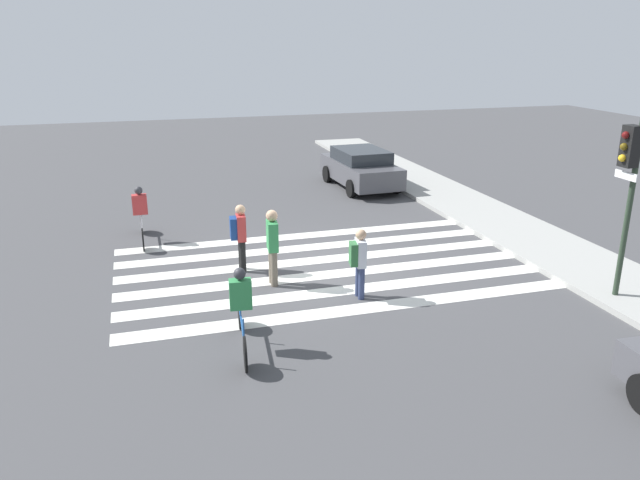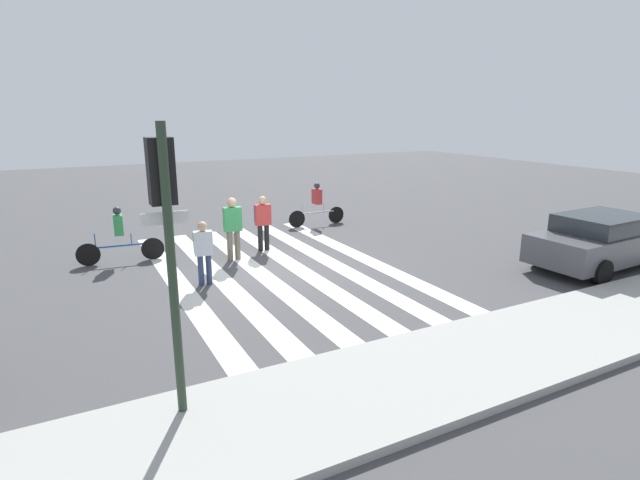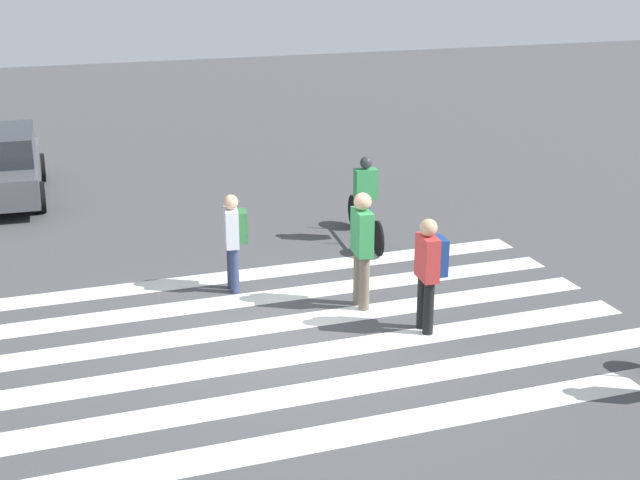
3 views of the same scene
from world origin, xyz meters
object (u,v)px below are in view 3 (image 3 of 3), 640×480
Objects in this scene: pedestrian_adult_yellow_jacket at (429,266)px; pedestrian_child_with_backpack at (362,244)px; pedestrian_adult_blue_shirt at (234,235)px; cyclist_mid_street at (365,196)px.

pedestrian_child_with_backpack is at bearing 31.88° from pedestrian_adult_yellow_jacket.
pedestrian_adult_yellow_jacket reaches higher than pedestrian_adult_blue_shirt.
pedestrian_child_with_backpack reaches higher than cyclist_mid_street.
pedestrian_adult_blue_shirt is at bearing 47.31° from pedestrian_adult_yellow_jacket.
pedestrian_child_with_backpack is (1.11, 0.57, 0.04)m from pedestrian_adult_yellow_jacket.
pedestrian_adult_blue_shirt is 3.26m from cyclist_mid_street.
pedestrian_adult_yellow_jacket is 3.25m from pedestrian_adult_blue_shirt.
cyclist_mid_street reaches higher than pedestrian_adult_blue_shirt.
pedestrian_adult_yellow_jacket is 4.03m from cyclist_mid_street.
cyclist_mid_street is (2.87, -1.22, -0.15)m from pedestrian_child_with_backpack.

